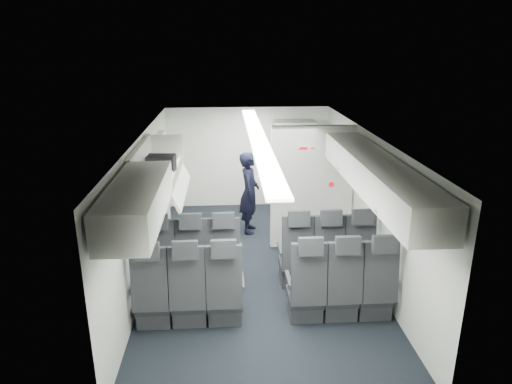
{
  "coord_description": "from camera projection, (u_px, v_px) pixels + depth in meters",
  "views": [
    {
      "loc": [
        -0.47,
        -6.52,
        3.44
      ],
      "look_at": [
        0.0,
        0.4,
        1.15
      ],
      "focal_mm": 32.0,
      "sensor_mm": 36.0,
      "label": 1
    }
  ],
  "objects": [
    {
      "name": "overhead_bin_left_rear",
      "position": [
        137.0,
        202.0,
        4.72
      ],
      "size": [
        0.53,
        1.8,
        0.4
      ],
      "color": "silver",
      "rests_on": "cabin_shell"
    },
    {
      "name": "cabin_shell",
      "position": [
        258.0,
        202.0,
        6.93
      ],
      "size": [
        3.41,
        6.01,
        2.16
      ],
      "color": "black",
      "rests_on": "ground"
    },
    {
      "name": "flight_attendant",
      "position": [
        249.0,
        193.0,
        8.47
      ],
      "size": [
        0.44,
        0.61,
        1.54
      ],
      "primitive_type": "imported",
      "rotation": [
        0.0,
        0.0,
        1.44
      ],
      "color": "black",
      "rests_on": "ground"
    },
    {
      "name": "overhead_bin_left_front_open",
      "position": [
        157.0,
        169.0,
        6.41
      ],
      "size": [
        0.64,
        1.7,
        0.72
      ],
      "color": "#9E9E93",
      "rests_on": "cabin_shell"
    },
    {
      "name": "carry_on_bag",
      "position": [
        161.0,
        163.0,
        6.45
      ],
      "size": [
        0.4,
        0.3,
        0.23
      ],
      "primitive_type": "cube",
      "rotation": [
        0.0,
        0.0,
        -0.07
      ],
      "color": "black",
      "rests_on": "overhead_bin_left_front_open"
    },
    {
      "name": "bulkhead_partition",
      "position": [
        312.0,
        188.0,
        7.77
      ],
      "size": [
        1.4,
        0.15,
        2.13
      ],
      "color": "silver",
      "rests_on": "cabin_shell"
    },
    {
      "name": "overhead_bin_right_rear",
      "position": [
        401.0,
        196.0,
        4.9
      ],
      "size": [
        0.53,
        1.8,
        0.4
      ],
      "color": "silver",
      "rests_on": "cabin_shell"
    },
    {
      "name": "papers",
      "position": [
        260.0,
        178.0,
        8.35
      ],
      "size": [
        0.18,
        0.02,
        0.13
      ],
      "primitive_type": "cube",
      "rotation": [
        0.0,
        0.0,
        0.04
      ],
      "color": "white",
      "rests_on": "flight_attendant"
    },
    {
      "name": "seat_row_front",
      "position": [
        260.0,
        260.0,
        6.65
      ],
      "size": [
        3.33,
        0.56,
        1.24
      ],
      "color": "black",
      "rests_on": "cabin_shell"
    },
    {
      "name": "galley_unit",
      "position": [
        293.0,
        166.0,
        9.62
      ],
      "size": [
        0.85,
        0.52,
        1.9
      ],
      "color": "#939399",
      "rests_on": "cabin_shell"
    },
    {
      "name": "boarding_door",
      "position": [
        163.0,
        184.0,
        8.35
      ],
      "size": [
        0.12,
        1.27,
        1.86
      ],
      "color": "silver",
      "rests_on": "cabin_shell"
    },
    {
      "name": "overhead_bin_right_front",
      "position": [
        356.0,
        157.0,
        6.55
      ],
      "size": [
        0.53,
        1.7,
        0.4
      ],
      "color": "silver",
      "rests_on": "cabin_shell"
    },
    {
      "name": "seat_row_mid",
      "position": [
        266.0,
        293.0,
        5.8
      ],
      "size": [
        3.33,
        0.56,
        1.24
      ],
      "color": "black",
      "rests_on": "cabin_shell"
    }
  ]
}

